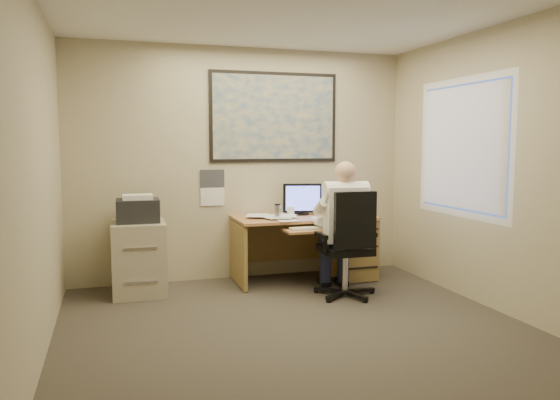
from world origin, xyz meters
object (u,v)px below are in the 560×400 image
object	(u,v)px
desk	(329,241)
person	(344,229)
filing_cabinet	(139,251)
office_chair	(347,266)

from	to	relation	value
desk	person	world-z (taller)	person
filing_cabinet	office_chair	size ratio (longest dim) A/B	0.95
desk	filing_cabinet	distance (m)	2.19
desk	office_chair	size ratio (longest dim) A/B	1.43
person	desk	bearing A→B (deg)	86.38
desk	person	bearing A→B (deg)	-100.45
filing_cabinet	person	distance (m)	2.19
office_chair	person	world-z (taller)	person
office_chair	person	bearing A→B (deg)	92.27
filing_cabinet	person	xyz separation A→B (m)	(2.05, -0.72, 0.25)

